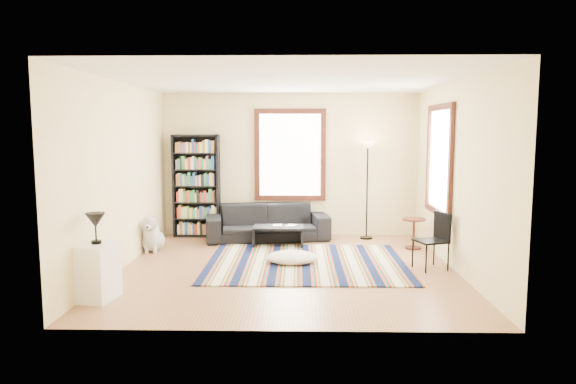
{
  "coord_description": "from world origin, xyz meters",
  "views": [
    {
      "loc": [
        0.17,
        -7.62,
        2.07
      ],
      "look_at": [
        0.0,
        0.5,
        1.1
      ],
      "focal_mm": 32.0,
      "sensor_mm": 36.0,
      "label": 1
    }
  ],
  "objects_px": {
    "sofa": "(267,222)",
    "side_table": "(414,234)",
    "dog": "(153,233)",
    "bookshelf": "(196,186)",
    "floor_cushion": "(292,257)",
    "floor_lamp": "(367,191)",
    "white_cabinet": "(98,272)",
    "coffee_table": "(278,236)",
    "folding_chair": "(431,241)"
  },
  "relations": [
    {
      "from": "coffee_table",
      "to": "dog",
      "type": "relative_size",
      "value": 1.45
    },
    {
      "from": "folding_chair",
      "to": "white_cabinet",
      "type": "height_order",
      "value": "folding_chair"
    },
    {
      "from": "sofa",
      "to": "floor_lamp",
      "type": "xyz_separation_m",
      "value": [
        1.91,
        0.1,
        0.59
      ]
    },
    {
      "from": "side_table",
      "to": "folding_chair",
      "type": "bearing_deg",
      "value": -92.12
    },
    {
      "from": "coffee_table",
      "to": "folding_chair",
      "type": "bearing_deg",
      "value": -33.07
    },
    {
      "from": "floor_lamp",
      "to": "white_cabinet",
      "type": "distance_m",
      "value": 5.31
    },
    {
      "from": "side_table",
      "to": "floor_lamp",
      "type": "bearing_deg",
      "value": 130.7
    },
    {
      "from": "dog",
      "to": "bookshelf",
      "type": "bearing_deg",
      "value": 65.26
    },
    {
      "from": "folding_chair",
      "to": "dog",
      "type": "relative_size",
      "value": 1.39
    },
    {
      "from": "white_cabinet",
      "to": "bookshelf",
      "type": "bearing_deg",
      "value": 92.2
    },
    {
      "from": "folding_chair",
      "to": "floor_lamp",
      "type": "bearing_deg",
      "value": 87.27
    },
    {
      "from": "floor_cushion",
      "to": "dog",
      "type": "bearing_deg",
      "value": 161.36
    },
    {
      "from": "floor_cushion",
      "to": "white_cabinet",
      "type": "xyz_separation_m",
      "value": [
        -2.37,
        -1.76,
        0.25
      ]
    },
    {
      "from": "floor_lamp",
      "to": "side_table",
      "type": "bearing_deg",
      "value": -49.3
    },
    {
      "from": "bookshelf",
      "to": "side_table",
      "type": "distance_m",
      "value": 4.22
    },
    {
      "from": "sofa",
      "to": "dog",
      "type": "bearing_deg",
      "value": -161.68
    },
    {
      "from": "white_cabinet",
      "to": "dog",
      "type": "height_order",
      "value": "white_cabinet"
    },
    {
      "from": "sofa",
      "to": "floor_cushion",
      "type": "distance_m",
      "value": 1.9
    },
    {
      "from": "floor_cushion",
      "to": "folding_chair",
      "type": "height_order",
      "value": "folding_chair"
    },
    {
      "from": "side_table",
      "to": "folding_chair",
      "type": "xyz_separation_m",
      "value": [
        -0.05,
        -1.35,
        0.16
      ]
    },
    {
      "from": "white_cabinet",
      "to": "dog",
      "type": "distance_m",
      "value": 2.58
    },
    {
      "from": "floor_cushion",
      "to": "white_cabinet",
      "type": "bearing_deg",
      "value": -143.4
    },
    {
      "from": "bookshelf",
      "to": "floor_lamp",
      "type": "distance_m",
      "value": 3.32
    },
    {
      "from": "floor_lamp",
      "to": "side_table",
      "type": "relative_size",
      "value": 3.44
    },
    {
      "from": "sofa",
      "to": "white_cabinet",
      "type": "height_order",
      "value": "white_cabinet"
    },
    {
      "from": "sofa",
      "to": "dog",
      "type": "xyz_separation_m",
      "value": [
        -1.92,
        -1.0,
        -0.03
      ]
    },
    {
      "from": "folding_chair",
      "to": "white_cabinet",
      "type": "distance_m",
      "value": 4.69
    },
    {
      "from": "sofa",
      "to": "floor_lamp",
      "type": "relative_size",
      "value": 1.24
    },
    {
      "from": "sofa",
      "to": "floor_cushion",
      "type": "xyz_separation_m",
      "value": [
        0.49,
        -1.82,
        -0.24
      ]
    },
    {
      "from": "sofa",
      "to": "side_table",
      "type": "bearing_deg",
      "value": -24.91
    },
    {
      "from": "bookshelf",
      "to": "side_table",
      "type": "height_order",
      "value": "bookshelf"
    },
    {
      "from": "side_table",
      "to": "white_cabinet",
      "type": "xyz_separation_m",
      "value": [
        -4.5,
        -2.84,
        0.08
      ]
    },
    {
      "from": "floor_cushion",
      "to": "folding_chair",
      "type": "relative_size",
      "value": 0.93
    },
    {
      "from": "coffee_table",
      "to": "side_table",
      "type": "distance_m",
      "value": 2.4
    },
    {
      "from": "bookshelf",
      "to": "white_cabinet",
      "type": "relative_size",
      "value": 2.86
    },
    {
      "from": "bookshelf",
      "to": "dog",
      "type": "relative_size",
      "value": 3.23
    },
    {
      "from": "sofa",
      "to": "white_cabinet",
      "type": "bearing_deg",
      "value": -126.87
    },
    {
      "from": "coffee_table",
      "to": "dog",
      "type": "distance_m",
      "value": 2.2
    },
    {
      "from": "floor_lamp",
      "to": "floor_cushion",
      "type": "bearing_deg",
      "value": -126.31
    },
    {
      "from": "sofa",
      "to": "floor_lamp",
      "type": "bearing_deg",
      "value": -6.22
    },
    {
      "from": "floor_cushion",
      "to": "dog",
      "type": "relative_size",
      "value": 1.29
    },
    {
      "from": "coffee_table",
      "to": "floor_lamp",
      "type": "xyz_separation_m",
      "value": [
        1.67,
        0.66,
        0.75
      ]
    },
    {
      "from": "bookshelf",
      "to": "floor_lamp",
      "type": "height_order",
      "value": "bookshelf"
    },
    {
      "from": "bookshelf",
      "to": "floor_cushion",
      "type": "relative_size",
      "value": 2.51
    },
    {
      "from": "side_table",
      "to": "coffee_table",
      "type": "bearing_deg",
      "value": 175.83
    },
    {
      "from": "side_table",
      "to": "dog",
      "type": "xyz_separation_m",
      "value": [
        -4.55,
        -0.27,
        0.04
      ]
    },
    {
      "from": "sofa",
      "to": "dog",
      "type": "height_order",
      "value": "sofa"
    },
    {
      "from": "folding_chair",
      "to": "coffee_table",
      "type": "bearing_deg",
      "value": 127.17
    },
    {
      "from": "sofa",
      "to": "coffee_table",
      "type": "xyz_separation_m",
      "value": [
        0.23,
        -0.56,
        -0.16
      ]
    },
    {
      "from": "sofa",
      "to": "floor_cushion",
      "type": "relative_size",
      "value": 2.9
    }
  ]
}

